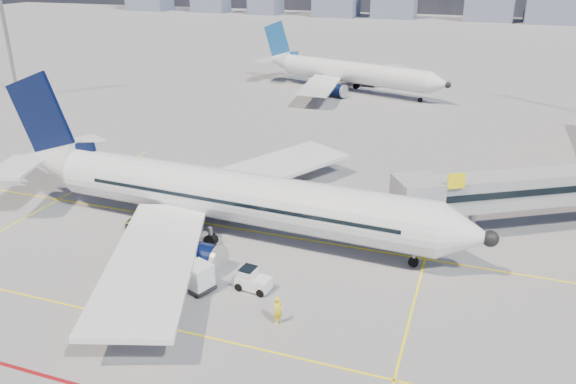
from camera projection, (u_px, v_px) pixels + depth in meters
name	position (u px, v px, depth m)	size (l,w,h in m)	color
ground	(211.00, 279.00, 39.80)	(420.00, 420.00, 0.00)	gray
apron_markings	(176.00, 308.00, 36.58)	(90.00, 35.12, 0.01)	#FFE80D
jet_bridge	(561.00, 187.00, 45.86)	(23.55, 15.78, 6.30)	#96989E
floodlight_mast_nw	(2.00, 10.00, 86.21)	(3.20, 0.61, 25.45)	gray
main_aircraft	(217.00, 194.00, 45.87)	(42.99, 37.43, 12.53)	silver
second_aircraft	(347.00, 72.00, 94.85)	(35.41, 30.19, 10.76)	silver
baggage_tug	(252.00, 280.00, 38.32)	(2.44, 1.64, 1.60)	silver
cargo_dolly	(190.00, 272.00, 38.54)	(4.06, 2.89, 2.04)	black
belt_loader	(151.00, 223.00, 46.95)	(5.35, 2.35, 2.15)	black
ramp_worker	(278.00, 311.00, 34.65)	(0.69, 0.45, 1.88)	yellow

